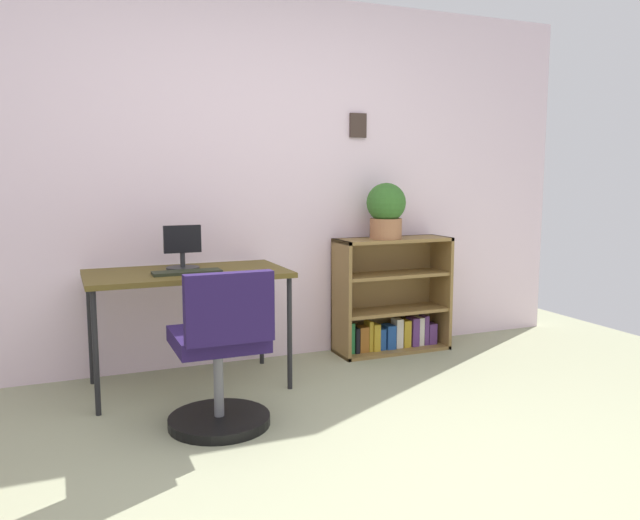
# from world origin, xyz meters

# --- Properties ---
(ground_plane) EXTENTS (6.24, 6.24, 0.00)m
(ground_plane) POSITION_xyz_m (0.00, 0.00, 0.00)
(ground_plane) COLOR gray
(wall_back) EXTENTS (5.20, 0.12, 2.47)m
(wall_back) POSITION_xyz_m (0.00, 2.15, 1.24)
(wall_back) COLOR silver
(wall_back) RESTS_ON ground_plane
(desk) EXTENTS (1.17, 0.64, 0.71)m
(desk) POSITION_xyz_m (-0.43, 1.70, 0.66)
(desk) COLOR brown
(desk) RESTS_ON ground_plane
(monitor) EXTENTS (0.22, 0.20, 0.27)m
(monitor) POSITION_xyz_m (-0.44, 1.80, 0.83)
(monitor) COLOR #262628
(monitor) RESTS_ON desk
(keyboard) EXTENTS (0.39, 0.13, 0.02)m
(keyboard) POSITION_xyz_m (-0.45, 1.60, 0.72)
(keyboard) COLOR black
(keyboard) RESTS_ON desk
(office_chair) EXTENTS (0.52, 0.55, 0.83)m
(office_chair) POSITION_xyz_m (-0.41, 0.98, 0.35)
(office_chair) COLOR black
(office_chair) RESTS_ON ground_plane
(bookshelf_low) EXTENTS (0.84, 0.30, 0.83)m
(bookshelf_low) POSITION_xyz_m (1.08, 1.95, 0.36)
(bookshelf_low) COLOR olive
(bookshelf_low) RESTS_ON ground_plane
(potted_plant_on_shelf) EXTENTS (0.28, 0.28, 0.39)m
(potted_plant_on_shelf) POSITION_xyz_m (1.01, 1.90, 1.04)
(potted_plant_on_shelf) COLOR #9E6642
(potted_plant_on_shelf) RESTS_ON bookshelf_low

